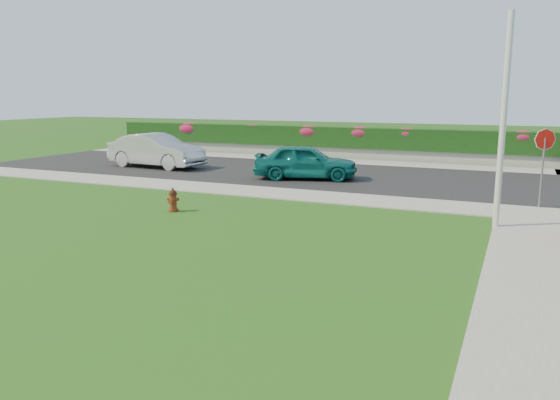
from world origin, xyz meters
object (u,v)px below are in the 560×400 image
at_px(sedan_silver, 156,151).
at_px(fire_hydrant, 173,200).
at_px(stop_sign, 544,150).
at_px(sedan_teal, 306,162).
at_px(utility_pole, 503,123).

bearing_deg(sedan_silver, fire_hydrant, -136.72).
distance_m(sedan_silver, stop_sign, 16.84).
distance_m(sedan_teal, utility_pole, 9.66).
height_order(fire_hydrant, sedan_teal, sedan_teal).
xyz_separation_m(sedan_teal, sedan_silver, (-7.84, 0.56, 0.08)).
bearing_deg(fire_hydrant, sedan_silver, 123.44).
bearing_deg(sedan_silver, stop_sign, -96.31).
distance_m(utility_pole, stop_sign, 3.47).
height_order(utility_pole, stop_sign, utility_pole).
distance_m(fire_hydrant, sedan_silver, 10.29).
bearing_deg(sedan_teal, sedan_silver, 69.29).
relative_size(fire_hydrant, stop_sign, 0.29).
bearing_deg(sedan_teal, utility_pole, -143.26).
distance_m(sedan_silver, utility_pole, 16.74).
bearing_deg(stop_sign, sedan_silver, 164.28).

